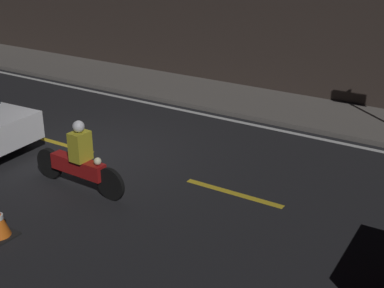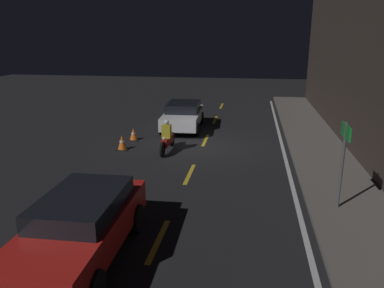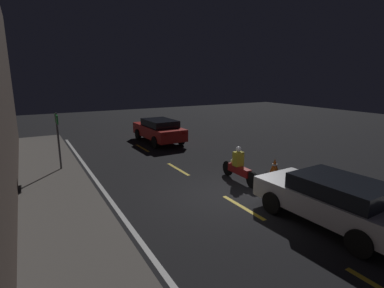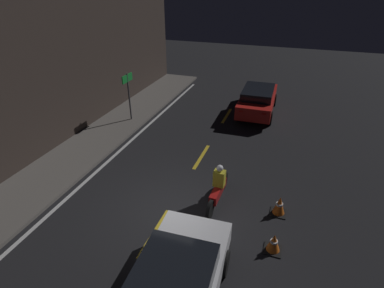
{
  "view_description": "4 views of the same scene",
  "coord_description": "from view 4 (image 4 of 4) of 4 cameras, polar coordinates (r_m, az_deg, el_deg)",
  "views": [
    {
      "loc": [
        7.58,
        -7.86,
        4.65
      ],
      "look_at": [
        2.6,
        -0.02,
        0.8
      ],
      "focal_mm": 50.0,
      "sensor_mm": 36.0,
      "label": 1
    },
    {
      "loc": [
        15.66,
        2.03,
        4.66
      ],
      "look_at": [
        2.56,
        -0.06,
        0.83
      ],
      "focal_mm": 35.0,
      "sensor_mm": 36.0,
      "label": 2
    },
    {
      "loc": [
        -7.78,
        5.63,
        4.0
      ],
      "look_at": [
        2.88,
        -0.36,
        1.22
      ],
      "focal_mm": 28.0,
      "sensor_mm": 36.0,
      "label": 3
    },
    {
      "loc": [
        -6.66,
        -3.13,
        6.48
      ],
      "look_at": [
        3.18,
        0.3,
        0.71
      ],
      "focal_mm": 28.0,
      "sensor_mm": 36.0,
      "label": 4
    }
  ],
  "objects": [
    {
      "name": "traffic_cone_near",
      "position": [
        8.74,
        15.31,
        -17.7
      ],
      "size": [
        0.48,
        0.48,
        0.56
      ],
      "color": "black",
      "rests_on": "ground"
    },
    {
      "name": "motorcycle",
      "position": [
        9.8,
        4.99,
        -8.35
      ],
      "size": [
        2.2,
        0.37,
        1.38
      ],
      "rotation": [
        0.0,
        0.0,
        -0.03
      ],
      "color": "black",
      "rests_on": "ground"
    },
    {
      "name": "lane_dash_c",
      "position": [
        9.16,
        -7.13,
        -16.37
      ],
      "size": [
        2.0,
        0.14,
        0.01
      ],
      "color": "gold",
      "rests_on": "ground"
    },
    {
      "name": "raised_curb",
      "position": [
        12.26,
        -26.28,
        -6.03
      ],
      "size": [
        28.0,
        2.4,
        0.12
      ],
      "color": "#605B56",
      "rests_on": "ground"
    },
    {
      "name": "lane_solid_kerb",
      "position": [
        11.4,
        -20.93,
        -7.92
      ],
      "size": [
        25.2,
        0.14,
        0.01
      ],
      "color": "silver",
      "rests_on": "ground"
    },
    {
      "name": "traffic_cone_mid",
      "position": [
        9.87,
        16.3,
        -11.18
      ],
      "size": [
        0.49,
        0.49,
        0.63
      ],
      "color": "black",
      "rests_on": "ground"
    },
    {
      "name": "ground_plane",
      "position": [
        9.81,
        -4.56,
        -12.52
      ],
      "size": [
        56.0,
        56.0,
        0.0
      ],
      "primitive_type": "plane",
      "color": "black"
    },
    {
      "name": "shop_sign",
      "position": [
        15.26,
        -12.07,
        10.49
      ],
      "size": [
        0.9,
        0.08,
        2.4
      ],
      "color": "#4C4C51",
      "rests_on": "raised_curb"
    },
    {
      "name": "taxi_red",
      "position": [
        16.71,
        12.41,
        8.34
      ],
      "size": [
        4.38,
        1.93,
        1.43
      ],
      "rotation": [
        0.0,
        0.0,
        0.02
      ],
      "color": "red",
      "rests_on": "ground"
    },
    {
      "name": "lane_dash_d",
      "position": [
        12.45,
        1.81,
        -2.41
      ],
      "size": [
        2.0,
        0.14,
        0.01
      ],
      "color": "gold",
      "rests_on": "ground"
    },
    {
      "name": "lane_dash_e",
      "position": [
        16.33,
        6.63,
        5.38
      ],
      "size": [
        2.0,
        0.14,
        0.01
      ],
      "color": "gold",
      "rests_on": "ground"
    }
  ]
}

